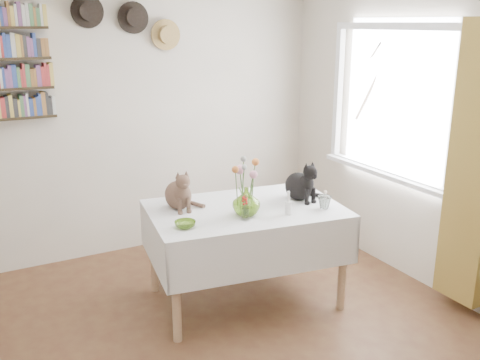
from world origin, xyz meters
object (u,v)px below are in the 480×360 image
tabby_cat (178,188)px  flower_vase (246,201)px  dining_table (245,231)px  black_cat (299,179)px

tabby_cat → flower_vase: 0.55m
dining_table → tabby_cat: tabby_cat is taller
black_cat → flower_vase: size_ratio=1.58×
black_cat → flower_vase: black_cat is taller
tabby_cat → flower_vase: (0.38, -0.38, -0.06)m
tabby_cat → black_cat: 0.97m
dining_table → flower_vase: 0.34m
dining_table → flower_vase: size_ratio=7.43×
tabby_cat → dining_table: bearing=-24.8°
tabby_cat → black_cat: bearing=-13.0°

